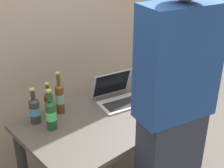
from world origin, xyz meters
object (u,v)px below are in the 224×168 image
laptop (117,95)px  coffee_mug (137,85)px  beer_bottle_green (51,114)px  beer_bottle_amber (35,110)px  beer_bottle_dark (60,97)px  person_figure (173,116)px  beer_bottle_brown (49,103)px

laptop → coffee_mug: size_ratio=3.33×
beer_bottle_green → beer_bottle_amber: bearing=107.5°
beer_bottle_dark → person_figure: (0.26, -0.84, 0.13)m
beer_bottle_green → coffee_mug: beer_bottle_green is taller
beer_bottle_brown → coffee_mug: (0.79, -0.14, -0.06)m
laptop → person_figure: 0.74m
beer_bottle_green → beer_bottle_dark: bearing=40.6°
beer_bottle_green → beer_bottle_amber: size_ratio=1.11×
beer_bottle_amber → beer_bottle_brown: beer_bottle_amber is taller
beer_bottle_dark → person_figure: size_ratio=0.18×
beer_bottle_amber → person_figure: size_ratio=0.14×
beer_bottle_dark → beer_bottle_brown: (-0.08, 0.02, -0.03)m
beer_bottle_dark → beer_bottle_green: 0.22m
person_figure → beer_bottle_amber: bearing=118.9°
beer_bottle_dark → coffee_mug: (0.71, -0.12, -0.09)m
laptop → beer_bottle_green: (-0.60, 0.02, 0.07)m
beer_bottle_dark → beer_bottle_green: beer_bottle_dark is taller
laptop → beer_bottle_green: 0.60m
laptop → person_figure: (-0.18, -0.68, 0.21)m
laptop → person_figure: size_ratio=0.21×
coffee_mug → beer_bottle_amber: bearing=172.3°
person_figure → beer_bottle_green: bearing=121.1°
laptop → beer_bottle_green: bearing=178.3°
beer_bottle_amber → person_figure: (0.47, -0.85, 0.15)m
beer_bottle_brown → beer_bottle_dark: bearing=-13.6°
beer_bottle_amber → coffee_mug: 0.93m
laptop → beer_bottle_amber: 0.67m
beer_bottle_dark → person_figure: bearing=-72.9°
beer_bottle_amber → person_figure: person_figure is taller
person_figure → coffee_mug: bearing=58.2°
beer_bottle_green → beer_bottle_brown: (0.08, 0.16, -0.02)m
beer_bottle_green → beer_bottle_brown: bearing=63.7°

